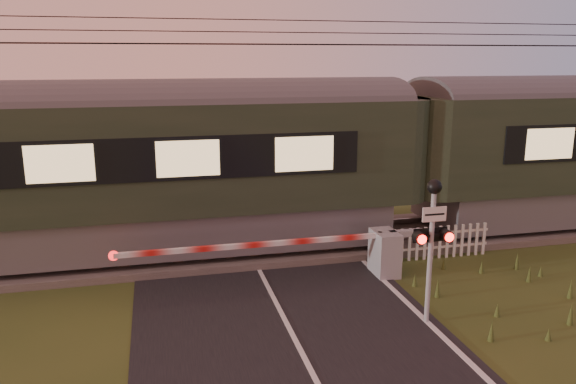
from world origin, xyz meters
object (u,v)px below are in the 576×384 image
object	(u,v)px
train	(406,155)
crossing_signal	(432,226)
boom_gate	(370,251)
picket_fence	(432,243)

from	to	relation	value
train	crossing_signal	distance (m)	5.56
train	boom_gate	bearing A→B (deg)	-128.37
boom_gate	picket_fence	size ratio (longest dim) A/B	2.28
boom_gate	picket_fence	xyz separation A→B (m)	(2.03, 0.71, -0.17)
train	crossing_signal	size ratio (longest dim) A/B	15.76
train	boom_gate	size ratio (longest dim) A/B	6.26
boom_gate	crossing_signal	world-z (taller)	crossing_signal
crossing_signal	train	bearing A→B (deg)	70.25
picket_fence	crossing_signal	bearing A→B (deg)	-118.98
boom_gate	picket_fence	world-z (taller)	boom_gate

